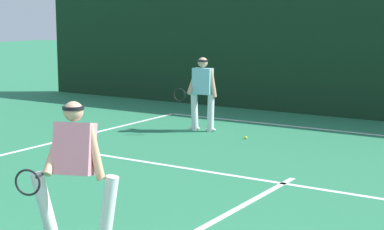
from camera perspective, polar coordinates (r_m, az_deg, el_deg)
The scene contains 5 objects.
court_line_baseline_far at distance 14.42m, azimuth 15.95°, elevation -1.69°, with size 10.59×0.10×0.01m, color white.
court_line_service at distance 10.08m, azimuth 8.21°, elevation -6.12°, with size 8.63×0.10×0.01m, color white.
player_near at distance 7.31m, azimuth -10.56°, elevation -4.62°, with size 1.05×0.97×1.69m.
player_far at distance 14.15m, azimuth 0.93°, elevation 2.21°, with size 0.70×0.87×1.66m.
tennis_ball at distance 13.42m, azimuth 4.86°, elevation -2.04°, with size 0.07×0.07×0.07m, color #D1E033.
Camera 1 is at (3.94, -2.86, 2.67)m, focal length 59.20 mm.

